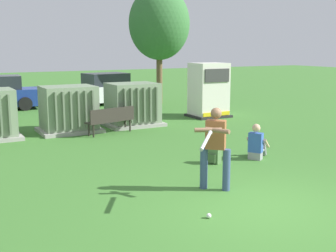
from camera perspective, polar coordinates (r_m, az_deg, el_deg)
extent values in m
plane|color=#3D752D|center=(8.49, 11.90, -10.36)|extent=(96.00, 96.00, 0.00)
cube|color=#63755B|center=(14.55, -20.99, 1.33)|extent=(0.06, 0.12, 1.27)
cube|color=#63755B|center=(14.59, -20.00, 1.41)|extent=(0.06, 0.12, 1.27)
cube|color=#9E9B93|center=(15.88, -12.74, -0.51)|extent=(2.10, 1.70, 0.12)
cube|color=gray|center=(15.75, -12.86, 2.39)|extent=(1.80, 1.40, 1.50)
cube|color=#63755B|center=(14.86, -14.42, 1.86)|extent=(0.06, 0.12, 1.27)
cube|color=#63755B|center=(14.93, -13.47, 1.94)|extent=(0.06, 0.12, 1.27)
cube|color=#63755B|center=(14.99, -12.53, 2.01)|extent=(0.06, 0.12, 1.27)
cube|color=#63755B|center=(15.06, -11.60, 2.08)|extent=(0.06, 0.12, 1.27)
cube|color=#63755B|center=(15.14, -10.68, 2.16)|extent=(0.06, 0.12, 1.27)
cube|color=#63755B|center=(15.22, -9.76, 2.23)|extent=(0.06, 0.12, 1.27)
cube|color=#9E9B93|center=(16.80, -4.61, 0.30)|extent=(2.10, 1.70, 0.12)
cube|color=gray|center=(16.68, -4.65, 3.04)|extent=(1.80, 1.40, 1.50)
cube|color=#63755B|center=(15.74, -5.64, 2.59)|extent=(0.06, 0.12, 1.27)
cube|color=#63755B|center=(15.84, -4.79, 2.65)|extent=(0.06, 0.12, 1.27)
cube|color=#63755B|center=(15.94, -3.95, 2.71)|extent=(0.06, 0.12, 1.27)
cube|color=#63755B|center=(16.05, -3.12, 2.77)|extent=(0.06, 0.12, 1.27)
cube|color=#63755B|center=(16.16, -2.31, 2.83)|extent=(0.06, 0.12, 1.27)
cube|color=#63755B|center=(16.27, -1.50, 2.89)|extent=(0.06, 0.12, 1.27)
cube|color=#262626|center=(18.90, 5.26, 1.37)|extent=(1.60, 1.40, 0.10)
cube|color=silver|center=(18.76, 5.32, 4.84)|extent=(1.40, 1.20, 2.20)
cube|color=#383838|center=(18.20, 6.45, 6.57)|extent=(1.19, 0.04, 0.55)
cube|color=yellow|center=(18.38, 6.35, 1.57)|extent=(1.33, 0.04, 0.16)
cube|color=#2D2823|center=(15.19, -7.60, 0.67)|extent=(1.84, 0.82, 0.05)
cube|color=#2D2823|center=(15.01, -7.23, 1.51)|extent=(1.76, 0.48, 0.44)
cylinder|color=#2D2823|center=(14.93, -10.29, -0.50)|extent=(0.06, 0.06, 0.42)
cylinder|color=#2D2823|center=(15.79, -5.61, 0.20)|extent=(0.06, 0.06, 0.42)
cylinder|color=#2D2823|center=(14.70, -9.71, -0.65)|extent=(0.06, 0.06, 0.42)
cylinder|color=#2D2823|center=(15.57, -4.98, 0.07)|extent=(0.06, 0.06, 0.42)
cylinder|color=#384C75|center=(9.21, 7.64, -5.71)|extent=(0.16, 0.16, 0.88)
cylinder|color=#384C75|center=(9.28, 4.70, -5.52)|extent=(0.16, 0.16, 0.88)
cube|color=brown|center=(9.07, 6.25, -1.11)|extent=(0.45, 0.45, 0.60)
sphere|color=brown|center=(8.99, 6.31, 1.67)|extent=(0.23, 0.23, 0.23)
cylinder|color=brown|center=(8.66, 6.43, -0.58)|extent=(0.32, 0.53, 0.09)
cylinder|color=brown|center=(8.69, 5.26, -0.52)|extent=(0.53, 0.31, 0.09)
cylinder|color=#B2B2B7|center=(8.04, 4.97, -1.94)|extent=(0.64, 0.65, 0.21)
sphere|color=#B2B2B7|center=(8.43, 5.54, -0.86)|extent=(0.08, 0.08, 0.08)
sphere|color=white|center=(7.85, 5.35, -11.59)|extent=(0.09, 0.09, 0.09)
cube|color=gray|center=(11.93, 11.32, -3.80)|extent=(0.39, 0.42, 0.20)
cube|color=#3359B2|center=(11.85, 11.38, -2.12)|extent=(0.38, 0.42, 0.52)
sphere|color=#DBAD89|center=(11.77, 11.45, -0.26)|extent=(0.22, 0.22, 0.22)
cylinder|color=gray|center=(12.14, 11.20, -2.97)|extent=(0.45, 0.35, 0.13)
cylinder|color=gray|center=(12.35, 11.51, -2.74)|extent=(0.31, 0.26, 0.46)
cylinder|color=gray|center=(12.09, 12.11, -3.07)|extent=(0.45, 0.35, 0.13)
cylinder|color=gray|center=(12.30, 12.41, -2.83)|extent=(0.31, 0.26, 0.46)
cylinder|color=#DBAD89|center=(12.13, 10.64, -2.02)|extent=(0.39, 0.29, 0.32)
cylinder|color=#DBAD89|center=(12.01, 12.73, -2.22)|extent=(0.39, 0.29, 0.32)
cube|color=#4C723F|center=(11.34, 6.06, -3.78)|extent=(0.32, 0.37, 0.44)
cube|color=#3D5B33|center=(11.25, 5.72, -4.23)|extent=(0.15, 0.23, 0.22)
cylinder|color=brown|center=(23.25, -1.13, 6.14)|extent=(0.32, 0.32, 2.57)
ellipsoid|color=#387038|center=(23.22, -1.15, 13.25)|extent=(3.16, 3.16, 3.76)
cylinder|color=black|center=(21.70, -18.12, 2.77)|extent=(0.66, 0.27, 0.64)
cylinder|color=black|center=(23.38, -18.54, 3.25)|extent=(0.66, 0.27, 0.64)
cube|color=silver|center=(23.16, -8.42, 4.26)|extent=(4.38, 2.20, 0.80)
cube|color=#262B33|center=(23.17, -8.14, 6.06)|extent=(2.27, 1.80, 0.64)
cylinder|color=black|center=(21.86, -10.42, 3.17)|extent=(0.66, 0.30, 0.64)
cylinder|color=black|center=(23.40, -12.20, 3.56)|extent=(0.66, 0.30, 0.64)
cylinder|color=black|center=(23.08, -4.56, 3.67)|extent=(0.66, 0.30, 0.64)
cylinder|color=black|center=(24.54, -6.61, 4.03)|extent=(0.66, 0.30, 0.64)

